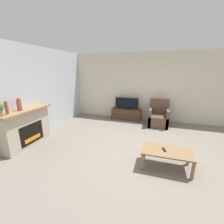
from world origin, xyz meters
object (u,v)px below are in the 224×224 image
(fireplace, at_px, (26,127))
(tv, at_px, (127,104))
(armchair, at_px, (158,117))
(coffee_table, at_px, (167,153))
(remote, at_px, (164,150))
(mantel_vase_centre_left, at_px, (19,104))
(mantel_vase_left, at_px, (7,108))
(tv_stand, at_px, (126,114))

(fireplace, height_order, tv, fireplace)
(fireplace, relative_size, armchair, 1.56)
(armchair, bearing_deg, tv, 166.12)
(coffee_table, relative_size, remote, 6.60)
(mantel_vase_centre_left, distance_m, armchair, 4.49)
(mantel_vase_left, xyz_separation_m, mantel_vase_centre_left, (0.00, 0.33, 0.00))
(fireplace, height_order, coffee_table, fireplace)
(fireplace, relative_size, coffee_table, 1.45)
(fireplace, relative_size, mantel_vase_centre_left, 4.44)
(tv_stand, bearing_deg, remote, -64.12)
(tv, height_order, remote, tv)
(tv_stand, height_order, tv, tv)
(coffee_table, height_order, remote, remote)
(armchair, bearing_deg, fireplace, -141.64)
(mantel_vase_left, bearing_deg, remote, 8.36)
(mantel_vase_left, relative_size, remote, 2.08)
(remote, bearing_deg, mantel_vase_centre_left, 162.87)
(fireplace, bearing_deg, tv_stand, 54.94)
(fireplace, distance_m, mantel_vase_centre_left, 0.67)
(mantel_vase_centre_left, distance_m, remote, 3.62)
(mantel_vase_left, distance_m, mantel_vase_centre_left, 0.33)
(mantel_vase_centre_left, relative_size, coffee_table, 0.33)
(tv, xyz_separation_m, armchair, (1.29, -0.32, -0.37))
(tv_stand, xyz_separation_m, remote, (1.43, -2.94, 0.18))
(tv, relative_size, coffee_table, 0.94)
(fireplace, distance_m, armchair, 4.35)
(tv_stand, distance_m, remote, 3.28)
(mantel_vase_centre_left, height_order, tv_stand, mantel_vase_centre_left)
(mantel_vase_left, height_order, tv, mantel_vase_left)
(tv_stand, xyz_separation_m, armchair, (1.29, -0.32, 0.07))
(tv, xyz_separation_m, remote, (1.43, -2.94, -0.26))
(fireplace, height_order, mantel_vase_centre_left, mantel_vase_centre_left)
(fireplace, height_order, mantel_vase_left, mantel_vase_left)
(tv_stand, xyz_separation_m, coffee_table, (1.49, -2.94, 0.12))
(mantel_vase_centre_left, relative_size, remote, 2.16)
(mantel_vase_centre_left, xyz_separation_m, tv, (2.10, 3.13, -0.50))
(fireplace, bearing_deg, tv, 54.92)
(mantel_vase_centre_left, height_order, remote, mantel_vase_centre_left)
(tv, distance_m, remote, 3.28)
(tv_stand, relative_size, remote, 7.81)
(tv_stand, height_order, remote, tv_stand)
(mantel_vase_left, distance_m, tv_stand, 4.16)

